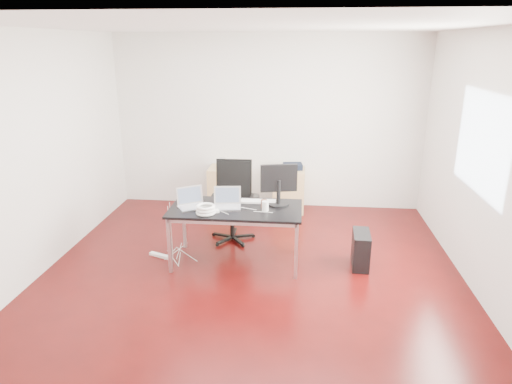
# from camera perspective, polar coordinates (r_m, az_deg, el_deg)

# --- Properties ---
(room_shell) EXTENTS (5.00, 5.00, 5.00)m
(room_shell) POSITION_cam_1_polar(r_m,az_deg,el_deg) (5.06, -0.21, 4.02)
(room_shell) COLOR #360606
(room_shell) RESTS_ON ground
(desk) EXTENTS (1.60, 0.80, 0.73)m
(desk) POSITION_cam_1_polar(r_m,az_deg,el_deg) (5.57, -2.53, -2.49)
(desk) COLOR black
(desk) RESTS_ON ground
(office_chair) EXTENTS (0.49, 0.51, 1.08)m
(office_chair) POSITION_cam_1_polar(r_m,az_deg,el_deg) (6.33, -2.92, -0.61)
(office_chair) COLOR black
(office_chair) RESTS_ON ground
(filing_cabinet_left) EXTENTS (0.50, 0.50, 0.70)m
(filing_cabinet_left) POSITION_cam_1_polar(r_m,az_deg,el_deg) (7.57, -3.91, 0.51)
(filing_cabinet_left) COLOR tan
(filing_cabinet_left) RESTS_ON ground
(filing_cabinet_right) EXTENTS (0.50, 0.50, 0.70)m
(filing_cabinet_right) POSITION_cam_1_polar(r_m,az_deg,el_deg) (7.47, 4.12, 0.26)
(filing_cabinet_right) COLOR tan
(filing_cabinet_right) RESTS_ON ground
(pc_tower) EXTENTS (0.22, 0.46, 0.44)m
(pc_tower) POSITION_cam_1_polar(r_m,az_deg,el_deg) (5.79, 12.95, -7.03)
(pc_tower) COLOR black
(pc_tower) RESTS_ON ground
(wastebasket) EXTENTS (0.25, 0.25, 0.28)m
(wastebasket) POSITION_cam_1_polar(r_m,az_deg,el_deg) (7.46, -0.48, -1.42)
(wastebasket) COLOR black
(wastebasket) RESTS_ON ground
(power_strip) EXTENTS (0.30, 0.16, 0.04)m
(power_strip) POSITION_cam_1_polar(r_m,az_deg,el_deg) (6.09, -11.95, -7.75)
(power_strip) COLOR white
(power_strip) RESTS_ON ground
(laptop_left) EXTENTS (0.41, 0.39, 0.23)m
(laptop_left) POSITION_cam_1_polar(r_m,az_deg,el_deg) (5.63, -8.09, -1.27)
(laptop_left) COLOR silver
(laptop_left) RESTS_ON desk
(laptop_right) EXTENTS (0.36, 0.29, 0.23)m
(laptop_right) POSITION_cam_1_polar(r_m,az_deg,el_deg) (5.57, -3.64, -1.30)
(laptop_right) COLOR silver
(laptop_right) RESTS_ON desk
(monitor) EXTENTS (0.45, 0.26, 0.51)m
(monitor) POSITION_cam_1_polar(r_m,az_deg,el_deg) (5.58, 2.87, 1.20)
(monitor) COLOR black
(monitor) RESTS_ON desk
(keyboard) EXTENTS (0.44, 0.15, 0.02)m
(keyboard) POSITION_cam_1_polar(r_m,az_deg,el_deg) (5.73, 0.27, -1.18)
(keyboard) COLOR white
(keyboard) RESTS_ON desk
(cup_white) EXTENTS (0.09, 0.09, 0.12)m
(cup_white) POSITION_cam_1_polar(r_m,az_deg,el_deg) (5.43, 1.16, -1.78)
(cup_white) COLOR white
(cup_white) RESTS_ON desk
(cup_brown) EXTENTS (0.09, 0.09, 0.10)m
(cup_brown) POSITION_cam_1_polar(r_m,az_deg,el_deg) (5.53, 1.00, -1.49)
(cup_brown) COLOR #542C1C
(cup_brown) RESTS_ON desk
(cable_coil) EXTENTS (0.24, 0.24, 0.11)m
(cable_coil) POSITION_cam_1_polar(r_m,az_deg,el_deg) (5.37, -6.31, -2.19)
(cable_coil) COLOR white
(cable_coil) RESTS_ON desk
(power_adapter) EXTENTS (0.09, 0.09, 0.03)m
(power_adapter) POSITION_cam_1_polar(r_m,az_deg,el_deg) (5.42, -5.02, -2.39)
(power_adapter) COLOR white
(power_adapter) RESTS_ON desk
(speaker) EXTENTS (0.10, 0.09, 0.18)m
(speaker) POSITION_cam_1_polar(r_m,az_deg,el_deg) (7.38, -4.22, 3.60)
(speaker) COLOR #9E9E9E
(speaker) RESTS_ON filing_cabinet_left
(navy_garment) EXTENTS (0.33, 0.28, 0.09)m
(navy_garment) POSITION_cam_1_polar(r_m,az_deg,el_deg) (7.38, 4.61, 3.22)
(navy_garment) COLOR black
(navy_garment) RESTS_ON filing_cabinet_right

